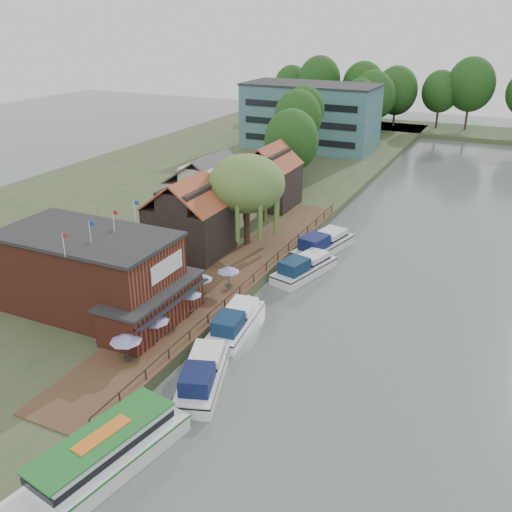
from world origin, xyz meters
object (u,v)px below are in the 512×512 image
at_px(willow, 247,201).
at_px(umbrella_2, 191,302).
at_px(umbrella_0, 127,348).
at_px(cruiser_3, 324,242).
at_px(cruiser_0, 203,371).
at_px(hotel_block, 310,116).
at_px(tour_boat, 96,458).
at_px(cruiser_1, 236,319).
at_px(umbrella_1, 155,329).
at_px(pub, 108,276).
at_px(cottage_b, 211,189).
at_px(cottage_c, 269,176).
at_px(umbrella_4, 229,278).
at_px(umbrella_3, 201,286).
at_px(cottage_a, 189,216).
at_px(swan, 157,431).
at_px(cruiser_2, 304,265).

height_order(willow, umbrella_2, willow).
bearing_deg(umbrella_0, cruiser_3, 79.55).
height_order(umbrella_0, cruiser_0, umbrella_0).
relative_size(hotel_block, tour_boat, 1.97).
distance_m(willow, cruiser_1, 18.50).
relative_size(umbrella_0, umbrella_1, 1.03).
distance_m(pub, cottage_b, 25.33).
xyz_separation_m(cottage_b, cottage_c, (4.00, 9.00, 0.00)).
distance_m(umbrella_4, tour_boat, 24.03).
bearing_deg(cottage_b, umbrella_2, -64.64).
bearing_deg(umbrella_0, umbrella_3, 91.95).
bearing_deg(pub, umbrella_1, -20.09).
relative_size(cottage_a, cruiser_0, 0.88).
bearing_deg(tour_boat, umbrella_3, 113.97).
xyz_separation_m(cruiser_3, tour_boat, (-0.60, -38.81, 0.11)).
bearing_deg(cruiser_3, cottage_b, -172.54).
bearing_deg(tour_boat, cottage_c, 112.62).
distance_m(cruiser_0, cruiser_3, 28.08).
xyz_separation_m(pub, cottage_a, (-1.00, 15.00, 0.60)).
bearing_deg(tour_boat, hotel_block, 112.47).
bearing_deg(cottage_c, swan, -74.98).
relative_size(cruiser_2, swan, 22.26).
relative_size(cruiser_0, cruiser_1, 1.03).
xyz_separation_m(umbrella_0, umbrella_2, (0.41, 8.54, 0.00)).
distance_m(cottage_a, cruiser_2, 13.57).
distance_m(pub, hotel_block, 71.49).
height_order(hotel_block, willow, hotel_block).
relative_size(hotel_block, cottage_a, 2.95).
xyz_separation_m(umbrella_0, umbrella_3, (-0.40, 11.73, 0.00)).
bearing_deg(cruiser_0, willow, 90.36).
relative_size(cruiser_1, cruiser_3, 0.90).
xyz_separation_m(cottage_c, swan, (11.91, -44.40, -5.03)).
distance_m(willow, umbrella_1, 22.86).
distance_m(umbrella_3, tour_boat, 21.79).
bearing_deg(umbrella_3, umbrella_2, -75.84).
bearing_deg(cruiser_0, swan, -108.55).
xyz_separation_m(umbrella_1, swan, (5.54, -8.07, -2.07)).
distance_m(willow, cruiser_2, 10.22).
bearing_deg(cruiser_0, tour_boat, -113.85).
height_order(cruiser_3, tour_boat, tour_boat).
distance_m(pub, cruiser_1, 11.67).
relative_size(cottage_c, umbrella_0, 3.48).
relative_size(cottage_c, cruiser_3, 0.80).
distance_m(cottage_b, umbrella_1, 29.38).
height_order(umbrella_4, tour_boat, umbrella_4).
relative_size(cottage_a, umbrella_2, 3.62).
relative_size(cottage_a, cruiser_3, 0.81).
bearing_deg(umbrella_1, cottage_a, 113.05).
relative_size(hotel_block, umbrella_2, 10.69).
xyz_separation_m(umbrella_2, umbrella_3, (-0.81, 3.19, 0.00)).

